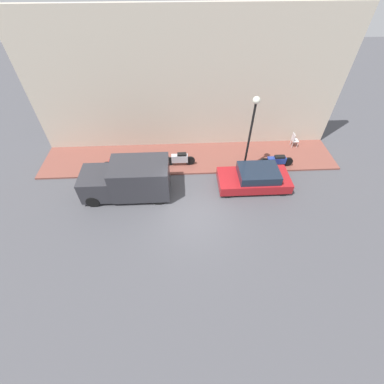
# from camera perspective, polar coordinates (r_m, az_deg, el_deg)

# --- Properties ---
(ground_plane) EXTENTS (60.00, 60.00, 0.00)m
(ground_plane) POSITION_cam_1_polar(r_m,az_deg,el_deg) (13.32, 0.29, -5.21)
(ground_plane) COLOR #47474C
(sidewalk) EXTENTS (3.05, 18.37, 0.11)m
(sidewalk) POSITION_cam_1_polar(r_m,az_deg,el_deg) (16.62, -0.57, 7.55)
(sidewalk) COLOR brown
(sidewalk) RESTS_ON ground_plane
(building_facade) EXTENTS (0.30, 18.37, 7.98)m
(building_facade) POSITION_cam_1_polar(r_m,az_deg,el_deg) (16.04, -0.95, 22.46)
(building_facade) COLOR beige
(building_facade) RESTS_ON ground_plane
(parked_car) EXTENTS (1.84, 3.97, 1.22)m
(parked_car) POSITION_cam_1_polar(r_m,az_deg,el_deg) (14.81, 13.76, 3.00)
(parked_car) COLOR maroon
(parked_car) RESTS_ON ground_plane
(delivery_van) EXTENTS (1.96, 4.64, 2.05)m
(delivery_van) POSITION_cam_1_polar(r_m,az_deg,el_deg) (14.07, -14.15, 2.70)
(delivery_van) COLOR #2D2D33
(delivery_van) RESTS_ON ground_plane
(motorcycle_red) EXTENTS (0.30, 1.83, 0.79)m
(motorcycle_red) POSITION_cam_1_polar(r_m,az_deg,el_deg) (16.10, -16.10, 6.18)
(motorcycle_red) COLOR #B21E1E
(motorcycle_red) RESTS_ON sidewalk
(motorcycle_blue) EXTENTS (0.30, 2.08, 0.78)m
(motorcycle_blue) POSITION_cam_1_polar(r_m,az_deg,el_deg) (16.46, 18.26, 6.64)
(motorcycle_blue) COLOR navy
(motorcycle_blue) RESTS_ON sidewalk
(scooter_silver) EXTENTS (0.30, 1.86, 0.86)m
(scooter_silver) POSITION_cam_1_polar(r_m,az_deg,el_deg) (15.75, -2.71, 7.37)
(scooter_silver) COLOR #B7B7BF
(scooter_silver) RESTS_ON sidewalk
(streetlamp) EXTENTS (0.38, 0.38, 4.61)m
(streetlamp) POSITION_cam_1_polar(r_m,az_deg,el_deg) (14.16, 13.24, 14.80)
(streetlamp) COLOR black
(streetlamp) RESTS_ON sidewalk
(cafe_chair) EXTENTS (0.40, 0.40, 0.95)m
(cafe_chair) POSITION_cam_1_polar(r_m,az_deg,el_deg) (18.54, 21.76, 10.81)
(cafe_chair) COLOR silver
(cafe_chair) RESTS_ON sidewalk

